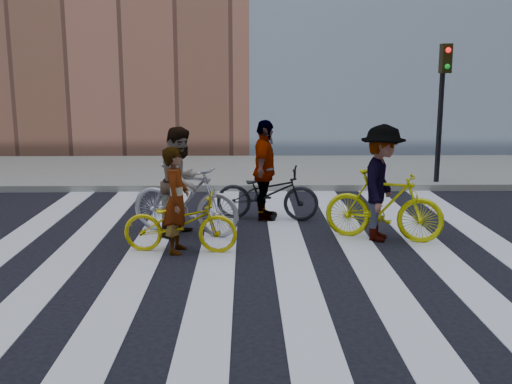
{
  "coord_description": "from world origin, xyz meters",
  "views": [
    {
      "loc": [
        -0.12,
        -8.48,
        2.69
      ],
      "look_at": [
        0.03,
        0.3,
        0.93
      ],
      "focal_mm": 42.0,
      "sensor_mm": 36.0,
      "label": 1
    }
  ],
  "objects_px": {
    "traffic_signal": "(443,91)",
    "rider_right": "(382,183)",
    "bike_dark_rear": "(267,193)",
    "rider_left": "(176,200)",
    "rider_rear": "(265,170)",
    "bike_yellow_left": "(180,223)",
    "rider_mid": "(181,181)",
    "bike_yellow_right": "(384,205)",
    "bike_silver_mid": "(185,200)"
  },
  "relations": [
    {
      "from": "bike_yellow_left",
      "to": "bike_yellow_right",
      "type": "bearing_deg",
      "value": -74.14
    },
    {
      "from": "rider_mid",
      "to": "rider_right",
      "type": "xyz_separation_m",
      "value": [
        3.27,
        -0.4,
        0.03
      ]
    },
    {
      "from": "bike_silver_mid",
      "to": "bike_yellow_right",
      "type": "height_order",
      "value": "bike_silver_mid"
    },
    {
      "from": "bike_yellow_right",
      "to": "rider_mid",
      "type": "height_order",
      "value": "rider_mid"
    },
    {
      "from": "traffic_signal",
      "to": "bike_dark_rear",
      "type": "distance_m",
      "value": 5.38
    },
    {
      "from": "bike_yellow_left",
      "to": "rider_mid",
      "type": "relative_size",
      "value": 0.95
    },
    {
      "from": "bike_silver_mid",
      "to": "bike_dark_rear",
      "type": "xyz_separation_m",
      "value": [
        1.42,
        1.01,
        -0.1
      ]
    },
    {
      "from": "traffic_signal",
      "to": "rider_right",
      "type": "xyz_separation_m",
      "value": [
        -2.33,
        -4.37,
        -1.34
      ]
    },
    {
      "from": "rider_right",
      "to": "bike_yellow_left",
      "type": "bearing_deg",
      "value": 121.72
    },
    {
      "from": "bike_silver_mid",
      "to": "rider_right",
      "type": "height_order",
      "value": "rider_right"
    },
    {
      "from": "traffic_signal",
      "to": "bike_yellow_left",
      "type": "xyz_separation_m",
      "value": [
        -5.51,
        -4.99,
        -1.82
      ]
    },
    {
      "from": "bike_yellow_right",
      "to": "rider_mid",
      "type": "distance_m",
      "value": 3.36
    },
    {
      "from": "traffic_signal",
      "to": "rider_mid",
      "type": "distance_m",
      "value": 7.0
    },
    {
      "from": "bike_dark_rear",
      "to": "rider_right",
      "type": "bearing_deg",
      "value": -119.37
    },
    {
      "from": "bike_yellow_left",
      "to": "rider_rear",
      "type": "bearing_deg",
      "value": -28.46
    },
    {
      "from": "rider_mid",
      "to": "rider_right",
      "type": "relative_size",
      "value": 0.96
    },
    {
      "from": "bike_dark_rear",
      "to": "rider_mid",
      "type": "distance_m",
      "value": 1.84
    },
    {
      "from": "bike_silver_mid",
      "to": "rider_rear",
      "type": "distance_m",
      "value": 1.74
    },
    {
      "from": "bike_dark_rear",
      "to": "bike_silver_mid",
      "type": "bearing_deg",
      "value": 134.29
    },
    {
      "from": "traffic_signal",
      "to": "rider_right",
      "type": "height_order",
      "value": "traffic_signal"
    },
    {
      "from": "traffic_signal",
      "to": "bike_yellow_left",
      "type": "relative_size",
      "value": 1.92
    },
    {
      "from": "bike_yellow_left",
      "to": "bike_silver_mid",
      "type": "relative_size",
      "value": 0.87
    },
    {
      "from": "bike_dark_rear",
      "to": "rider_left",
      "type": "xyz_separation_m",
      "value": [
        -1.44,
        -2.03,
        0.31
      ]
    },
    {
      "from": "bike_silver_mid",
      "to": "bike_yellow_right",
      "type": "relative_size",
      "value": 1.04
    },
    {
      "from": "bike_silver_mid",
      "to": "rider_right",
      "type": "relative_size",
      "value": 1.06
    },
    {
      "from": "bike_yellow_right",
      "to": "rider_left",
      "type": "distance_m",
      "value": 3.35
    },
    {
      "from": "traffic_signal",
      "to": "bike_dark_rear",
      "type": "xyz_separation_m",
      "value": [
        -4.12,
        -2.96,
        -1.78
      ]
    },
    {
      "from": "rider_right",
      "to": "bike_yellow_right",
      "type": "bearing_deg",
      "value": -69.36
    },
    {
      "from": "bike_yellow_right",
      "to": "bike_silver_mid",
      "type": "bearing_deg",
      "value": 103.73
    },
    {
      "from": "bike_yellow_right",
      "to": "rider_mid",
      "type": "bearing_deg",
      "value": 103.83
    },
    {
      "from": "traffic_signal",
      "to": "bike_silver_mid",
      "type": "bearing_deg",
      "value": -144.37
    },
    {
      "from": "bike_silver_mid",
      "to": "bike_yellow_right",
      "type": "distance_m",
      "value": 3.29
    },
    {
      "from": "traffic_signal",
      "to": "bike_yellow_left",
      "type": "height_order",
      "value": "traffic_signal"
    },
    {
      "from": "rider_right",
      "to": "traffic_signal",
      "type": "bearing_deg",
      "value": -7.42
    },
    {
      "from": "traffic_signal",
      "to": "rider_rear",
      "type": "bearing_deg",
      "value": -144.64
    },
    {
      "from": "bike_silver_mid",
      "to": "rider_mid",
      "type": "relative_size",
      "value": 1.1
    },
    {
      "from": "bike_silver_mid",
      "to": "rider_mid",
      "type": "distance_m",
      "value": 0.31
    },
    {
      "from": "rider_right",
      "to": "rider_rear",
      "type": "xyz_separation_m",
      "value": [
        -1.84,
        1.41,
        -0.02
      ]
    },
    {
      "from": "bike_yellow_left",
      "to": "rider_right",
      "type": "xyz_separation_m",
      "value": [
        3.18,
        0.62,
        0.49
      ]
    },
    {
      "from": "bike_silver_mid",
      "to": "bike_dark_rear",
      "type": "distance_m",
      "value": 1.75
    },
    {
      "from": "bike_yellow_right",
      "to": "rider_right",
      "type": "xyz_separation_m",
      "value": [
        -0.05,
        0.0,
        0.37
      ]
    },
    {
      "from": "traffic_signal",
      "to": "bike_dark_rear",
      "type": "height_order",
      "value": "traffic_signal"
    },
    {
      "from": "rider_left",
      "to": "rider_right",
      "type": "height_order",
      "value": "rider_right"
    },
    {
      "from": "bike_yellow_left",
      "to": "rider_rear",
      "type": "xyz_separation_m",
      "value": [
        1.34,
        2.03,
        0.47
      ]
    },
    {
      "from": "bike_yellow_left",
      "to": "bike_silver_mid",
      "type": "height_order",
      "value": "bike_silver_mid"
    },
    {
      "from": "bike_yellow_left",
      "to": "bike_dark_rear",
      "type": "relative_size",
      "value": 0.91
    },
    {
      "from": "rider_left",
      "to": "traffic_signal",
      "type": "bearing_deg",
      "value": -43.14
    },
    {
      "from": "rider_mid",
      "to": "rider_right",
      "type": "height_order",
      "value": "rider_right"
    },
    {
      "from": "rider_rear",
      "to": "rider_right",
      "type": "bearing_deg",
      "value": -118.61
    },
    {
      "from": "bike_yellow_left",
      "to": "rider_rear",
      "type": "relative_size",
      "value": 0.94
    }
  ]
}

